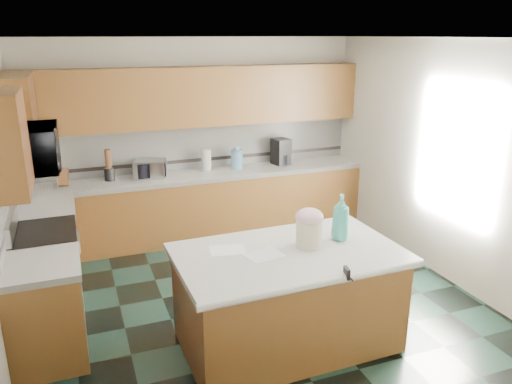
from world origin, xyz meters
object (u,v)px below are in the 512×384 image
toaster_oven (150,169)px  coffee_maker (281,152)px  island_base (288,301)px  soap_bottle_island (341,217)px  island_top (289,254)px  treat_jar (309,234)px  knife_block (63,177)px

toaster_oven → coffee_maker: coffee_maker is taller
island_base → coffee_maker: coffee_maker is taller
soap_bottle_island → coffee_maker: size_ratio=1.15×
toaster_oven → island_base: bearing=-56.1°
soap_bottle_island → island_top: bearing=-147.1°
island_top → treat_jar: 0.26m
island_base → island_top: 0.46m
island_top → coffee_maker: bearing=66.7°
toaster_oven → knife_block: bearing=-160.7°
toaster_oven → coffee_maker: bearing=20.2°
soap_bottle_island → knife_block: size_ratio=1.92×
treat_jar → toaster_oven: (-0.95, 2.78, -0.00)m
island_base → coffee_maker: bearing=66.7°
coffee_maker → soap_bottle_island: bearing=-114.1°
treat_jar → toaster_oven: 2.93m
treat_jar → island_top: bearing=-179.1°
toaster_oven → coffee_maker: (1.90, 0.03, 0.07)m
treat_jar → coffee_maker: 2.96m
treat_jar → soap_bottle_island: soap_bottle_island is taller
island_base → coffee_maker: 3.14m
coffee_maker → knife_block: bearing=168.8°
soap_bottle_island → treat_jar: bearing=-147.9°
knife_block → coffee_maker: (2.97, 0.03, 0.07)m
treat_jar → toaster_oven: bearing=99.7°
treat_jar → coffee_maker: coffee_maker is taller
knife_block → toaster_oven: bearing=9.7°
treat_jar → soap_bottle_island: (0.35, 0.05, 0.09)m
island_top → soap_bottle_island: soap_bottle_island is taller
toaster_oven → coffee_maker: 1.90m
soap_bottle_island → knife_block: 3.62m
island_base → coffee_maker: size_ratio=5.02×
treat_jar → knife_block: treat_jar is taller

